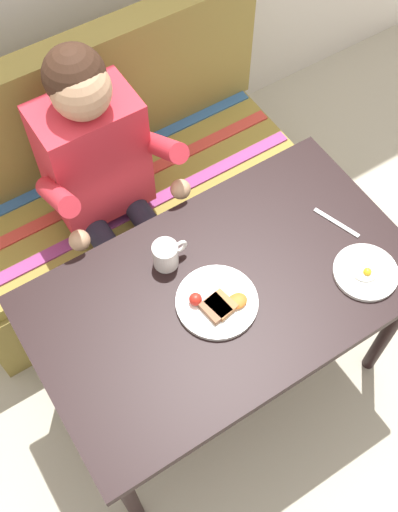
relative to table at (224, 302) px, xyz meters
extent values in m
plane|color=#B1A894|center=(0.00, 0.00, -0.65)|extent=(8.00, 8.00, 0.00)
cube|color=black|center=(0.00, 0.00, 0.06)|extent=(1.20, 0.70, 0.04)
cylinder|color=black|center=(-0.54, -0.29, -0.30)|extent=(0.05, 0.05, 0.69)
cylinder|color=black|center=(0.54, -0.29, -0.30)|extent=(0.05, 0.05, 0.69)
cylinder|color=black|center=(-0.54, 0.29, -0.30)|extent=(0.05, 0.05, 0.69)
cylinder|color=black|center=(0.54, 0.29, -0.30)|extent=(0.05, 0.05, 0.69)
cube|color=olive|center=(0.00, 0.72, -0.45)|extent=(1.44, 0.56, 0.40)
cube|color=olive|center=(0.00, 0.72, -0.22)|extent=(1.40, 0.52, 0.06)
cube|color=olive|center=(0.00, 0.94, 0.08)|extent=(1.44, 0.12, 0.54)
cube|color=#93387A|center=(0.00, 0.58, -0.18)|extent=(1.38, 0.05, 0.01)
cube|color=#C63D33|center=(0.00, 0.72, -0.18)|extent=(1.38, 0.05, 0.01)
cube|color=#336099|center=(0.00, 0.86, -0.18)|extent=(1.38, 0.05, 0.01)
cube|color=red|center=(-0.10, 0.66, 0.11)|extent=(0.34, 0.22, 0.48)
sphere|color=tan|center=(-0.10, 0.64, 0.44)|extent=(0.19, 0.19, 0.19)
sphere|color=#331E14|center=(-0.10, 0.67, 0.47)|extent=(0.19, 0.19, 0.19)
cylinder|color=red|center=(-0.29, 0.52, 0.18)|extent=(0.07, 0.29, 0.23)
cylinder|color=red|center=(0.09, 0.52, 0.18)|extent=(0.07, 0.29, 0.23)
sphere|color=tan|center=(-0.29, 0.40, 0.08)|extent=(0.07, 0.07, 0.07)
sphere|color=tan|center=(0.09, 0.40, 0.08)|extent=(0.07, 0.07, 0.07)
cylinder|color=#232333|center=(-0.19, 0.49, -0.13)|extent=(0.09, 0.34, 0.09)
cylinder|color=#232333|center=(-0.19, 0.32, -0.39)|extent=(0.08, 0.08, 0.52)
cube|color=black|center=(-0.19, 0.26, -0.62)|extent=(0.09, 0.20, 0.05)
cylinder|color=#232333|center=(-0.02, 0.49, -0.13)|extent=(0.09, 0.34, 0.09)
cylinder|color=#232333|center=(-0.02, 0.32, -0.39)|extent=(0.08, 0.08, 0.52)
cube|color=black|center=(-0.02, 0.26, -0.62)|extent=(0.09, 0.20, 0.05)
cylinder|color=white|center=(-0.05, -0.02, 0.09)|extent=(0.25, 0.25, 0.02)
cube|color=brown|center=(-0.07, -0.05, 0.11)|extent=(0.08, 0.09, 0.02)
cube|color=#9C653A|center=(-0.05, -0.05, 0.11)|extent=(0.08, 0.09, 0.02)
sphere|color=red|center=(-0.10, 0.01, 0.12)|extent=(0.04, 0.04, 0.04)
ellipsoid|color=#CC6623|center=(0.00, -0.06, 0.11)|extent=(0.06, 0.05, 0.02)
cylinder|color=white|center=(0.40, -0.19, 0.09)|extent=(0.20, 0.20, 0.01)
ellipsoid|color=white|center=(0.40, -0.19, 0.10)|extent=(0.09, 0.08, 0.01)
sphere|color=yellow|center=(0.39, -0.19, 0.11)|extent=(0.03, 0.03, 0.03)
cylinder|color=white|center=(-0.10, 0.18, 0.13)|extent=(0.08, 0.08, 0.09)
cylinder|color=brown|center=(-0.10, 0.18, 0.17)|extent=(0.07, 0.07, 0.01)
torus|color=white|center=(-0.05, 0.18, 0.13)|extent=(0.05, 0.01, 0.05)
cube|color=silver|center=(0.44, 0.01, 0.08)|extent=(0.07, 0.17, 0.00)
camera|label=1|loc=(-0.55, -0.71, 1.77)|focal=43.83mm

